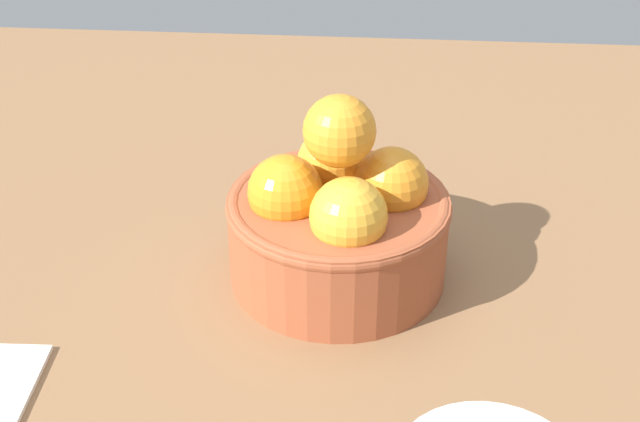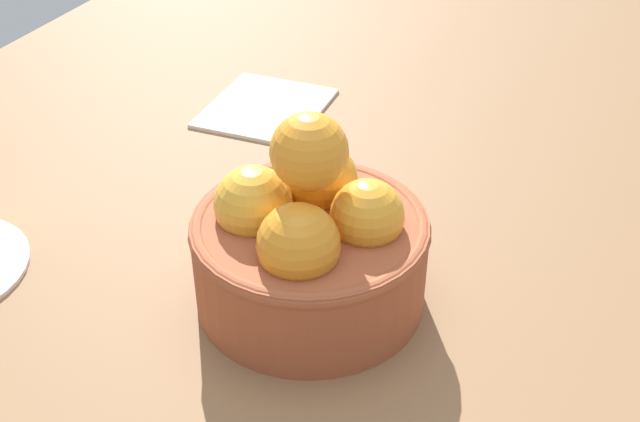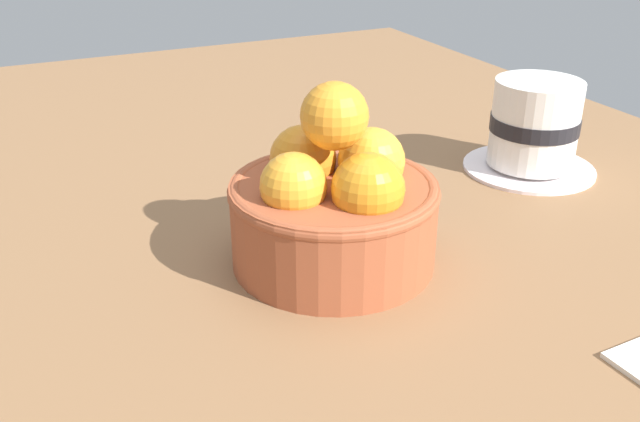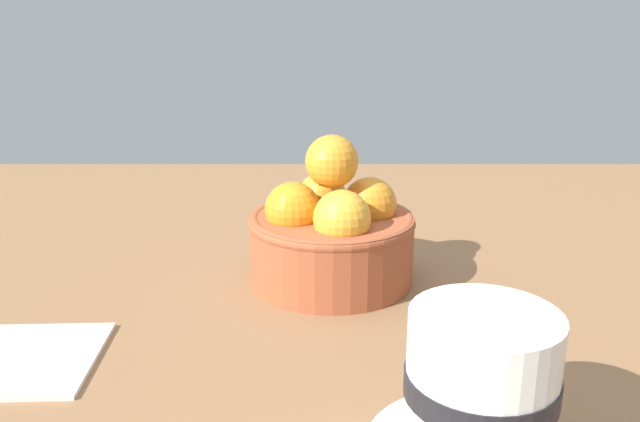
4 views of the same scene
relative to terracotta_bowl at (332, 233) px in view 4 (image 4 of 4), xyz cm
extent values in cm
cube|color=brown|center=(0.03, -0.03, -6.05)|extent=(128.56, 84.52, 3.76)
cylinder|color=#9E4C2D|center=(0.03, -0.03, -1.37)|extent=(13.35, 13.35, 5.60)
torus|color=#9E4C2D|center=(0.03, -0.03, 1.03)|extent=(13.55, 13.55, 1.00)
sphere|color=gold|center=(-0.71, 3.06, 2.18)|extent=(4.45, 4.45, 4.45)
sphere|color=orange|center=(-3.07, -0.77, 2.18)|extent=(4.45, 4.45, 4.45)
sphere|color=orange|center=(0.76, -3.13, 2.18)|extent=(4.13, 4.13, 4.13)
sphere|color=orange|center=(3.12, 0.71, 2.18)|extent=(4.48, 4.48, 4.48)
sphere|color=orange|center=(-0.44, -0.13, 5.91)|extent=(4.22, 4.22, 4.22)
cylinder|color=white|center=(-6.84, 22.31, 0.07)|extent=(7.29, 7.29, 7.28)
cylinder|color=black|center=(-6.84, 22.31, 0.04)|extent=(7.45, 7.45, 1.31)
cube|color=white|center=(20.46, 13.08, -3.87)|extent=(10.76, 9.57, 0.60)
camera|label=1|loc=(-2.40, 43.65, 27.68)|focal=48.17mm
camera|label=2|loc=(-33.37, -15.06, 27.56)|focal=45.54mm
camera|label=3|loc=(36.60, -18.36, 19.45)|focal=39.63mm
camera|label=4|loc=(0.94, 49.87, 17.34)|focal=36.53mm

